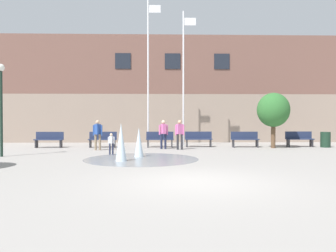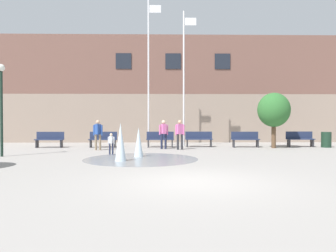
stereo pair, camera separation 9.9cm
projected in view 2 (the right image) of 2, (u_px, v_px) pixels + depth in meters
name	position (u px, v px, depth m)	size (l,w,h in m)	color
ground_plane	(193.00, 182.00, 8.47)	(100.00, 100.00, 0.00)	gray
library_building	(172.00, 92.00, 26.16)	(36.00, 6.05, 7.64)	gray
splash_fountain	(132.00, 147.00, 13.38)	(4.69, 4.69, 1.48)	gray
park_bench_far_left	(50.00, 139.00, 18.96)	(1.60, 0.44, 0.91)	#28282D
park_bench_left_of_flagpoles	(103.00, 139.00, 19.07)	(1.60, 0.44, 0.91)	#28282D
park_bench_center	(160.00, 139.00, 19.18)	(1.60, 0.44, 0.91)	#28282D
park_bench_under_right_flagpole	(199.00, 139.00, 19.35)	(1.60, 0.44, 0.91)	#28282D
park_bench_near_trashcan	(245.00, 139.00, 19.16)	(1.60, 0.44, 0.91)	#28282D
park_bench_far_right	(300.00, 139.00, 19.43)	(1.60, 0.44, 0.91)	#28282D
adult_in_red	(98.00, 133.00, 17.31)	(0.50, 0.39, 1.59)	#89755B
child_with_pink_shirt	(111.00, 142.00, 15.16)	(0.31, 0.23, 0.99)	#1E233D
adult_near_bench	(180.00, 132.00, 17.61)	(0.50, 0.34, 1.59)	#28282D
teen_by_trashcan	(164.00, 132.00, 18.02)	(0.50, 0.39, 1.59)	#1E233D
flagpole_left	(149.00, 69.00, 19.64)	(0.80, 0.10, 8.88)	silver
flagpole_right	(184.00, 75.00, 19.69)	(0.80, 0.10, 8.14)	silver
lamp_post_left_lane	(1.00, 96.00, 14.27)	(0.32, 0.32, 4.04)	#192D23
trash_can	(326.00, 140.00, 19.07)	(0.56, 0.56, 0.90)	#193323
street_tree_near_building	(274.00, 110.00, 18.58)	(1.83, 1.83, 3.15)	brown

